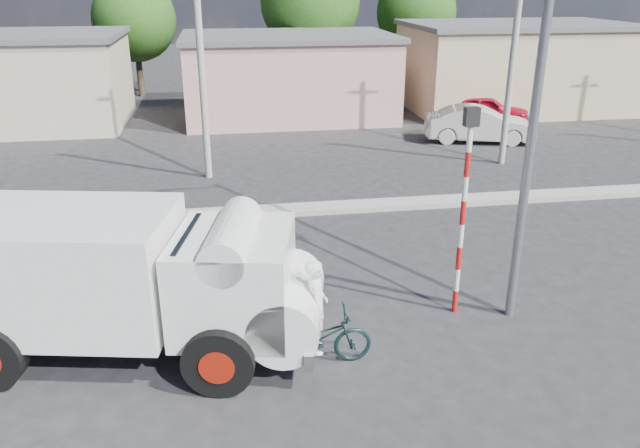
{
  "coord_description": "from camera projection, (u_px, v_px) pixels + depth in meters",
  "views": [
    {
      "loc": [
        -1.48,
        -9.54,
        6.64
      ],
      "look_at": [
        0.66,
        3.7,
        1.3
      ],
      "focal_mm": 35.0,
      "sensor_mm": 36.0,
      "label": 1
    }
  ],
  "objects": [
    {
      "name": "car_red",
      "position": [
        486.0,
        110.0,
        29.86
      ],
      "size": [
        4.37,
        2.75,
        1.39
      ],
      "primitive_type": "imported",
      "rotation": [
        0.0,
        0.0,
        1.28
      ],
      "color": "#A80B20",
      "rests_on": "ground"
    },
    {
      "name": "median",
      "position": [
        276.0,
        211.0,
        18.73
      ],
      "size": [
        40.0,
        0.8,
        0.16
      ],
      "primitive_type": "cube",
      "color": "#99968E",
      "rests_on": "ground"
    },
    {
      "name": "tree_row",
      "position": [
        200.0,
        10.0,
        35.55
      ],
      "size": [
        34.13,
        7.32,
        8.1
      ],
      "color": "#38281E",
      "rests_on": "ground"
    },
    {
      "name": "bicycle",
      "position": [
        316.0,
        338.0,
        11.3
      ],
      "size": [
        2.04,
        0.72,
        1.07
      ],
      "primitive_type": "imported",
      "rotation": [
        0.0,
        0.0,
        1.56
      ],
      "color": "#142927",
      "rests_on": "ground"
    },
    {
      "name": "streetlight",
      "position": [
        531.0,
        76.0,
        11.3
      ],
      "size": [
        2.34,
        0.22,
        9.0
      ],
      "color": "slate",
      "rests_on": "ground"
    },
    {
      "name": "building_row",
      "position": [
        270.0,
        74.0,
        30.97
      ],
      "size": [
        37.8,
        7.3,
        4.44
      ],
      "color": "#C5B995",
      "rests_on": "ground"
    },
    {
      "name": "utility_poles",
      "position": [
        356.0,
        57.0,
        21.41
      ],
      "size": [
        35.4,
        0.24,
        8.0
      ],
      "color": "#99968E",
      "rests_on": "ground"
    },
    {
      "name": "truck",
      "position": [
        133.0,
        279.0,
        11.28
      ],
      "size": [
        7.09,
        3.75,
        2.78
      ],
      "rotation": [
        0.0,
        0.0,
        -0.2
      ],
      "color": "black",
      "rests_on": "ground"
    },
    {
      "name": "car_cream",
      "position": [
        479.0,
        124.0,
        26.61
      ],
      "size": [
        4.84,
        2.76,
        1.51
      ],
      "primitive_type": "imported",
      "rotation": [
        0.0,
        0.0,
        1.3
      ],
      "color": "beige",
      "rests_on": "ground"
    },
    {
      "name": "ground_plane",
      "position": [
        317.0,
        365.0,
        11.42
      ],
      "size": [
        120.0,
        120.0,
        0.0
      ],
      "primitive_type": "plane",
      "color": "#262729",
      "rests_on": "ground"
    },
    {
      "name": "traffic_pole",
      "position": [
        464.0,
        196.0,
        12.31
      ],
      "size": [
        0.28,
        0.18,
        4.36
      ],
      "color": "red",
      "rests_on": "ground"
    },
    {
      "name": "cyclist",
      "position": [
        316.0,
        321.0,
        11.17
      ],
      "size": [
        0.43,
        0.65,
        1.79
      ],
      "primitive_type": "imported",
      "rotation": [
        0.0,
        0.0,
        1.56
      ],
      "color": "white",
      "rests_on": "ground"
    }
  ]
}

